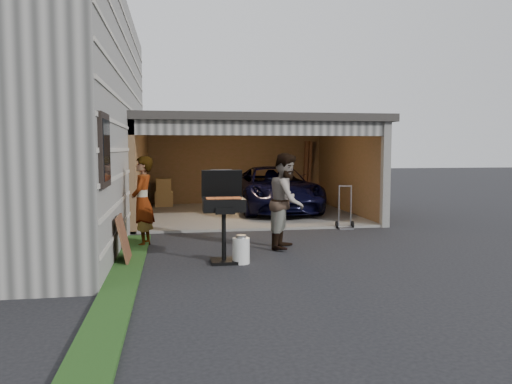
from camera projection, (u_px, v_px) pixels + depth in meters
ground at (259, 264)px, 8.76m from camera, size 80.00×80.00×0.00m
groundcover_strip at (121, 283)px, 7.41m from camera, size 0.50×8.00×0.06m
garage at (246, 154)px, 15.40m from camera, size 6.80×6.30×2.90m
minivan at (274, 191)px, 15.75m from camera, size 2.33×5.02×1.39m
woman at (143, 202)px, 10.27m from camera, size 0.56×0.75×1.87m
man at (287, 201)px, 10.11m from camera, size 1.06×1.16×1.93m
bbq_grill at (223, 208)px, 8.81m from camera, size 0.74×0.65×1.64m
propane_tank at (241, 251)px, 8.79m from camera, size 0.37×0.37×0.46m
plywood_panel at (124, 239)px, 8.78m from camera, size 0.22×0.77×0.85m
hand_truck at (345, 220)px, 12.61m from camera, size 0.47×0.37×1.10m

